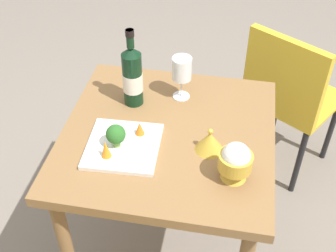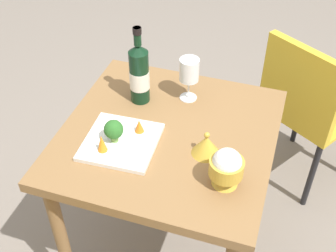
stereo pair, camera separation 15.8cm
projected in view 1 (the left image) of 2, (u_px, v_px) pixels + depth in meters
name	position (u px, v px, depth m)	size (l,w,h in m)	color
ground_plane	(168.00, 249.00, 2.09)	(8.00, 8.00, 0.00)	gray
dining_table	(168.00, 153.00, 1.67)	(0.77, 0.77, 0.75)	olive
chair_by_wall	(288.00, 92.00, 2.14)	(0.55, 0.55, 0.85)	gold
wine_bottle	(132.00, 76.00, 1.65)	(0.08, 0.08, 0.32)	black
wine_glass	(182.00, 70.00, 1.67)	(0.08, 0.08, 0.18)	white
rice_bowl	(235.00, 161.00, 1.39)	(0.11, 0.11, 0.14)	gold
rice_bowl_lid	(210.00, 141.00, 1.51)	(0.10, 0.10, 0.09)	gold
serving_plate	(123.00, 146.00, 1.53)	(0.26, 0.26, 0.02)	white
broccoli_floret	(116.00, 135.00, 1.49)	(0.07, 0.07, 0.09)	#729E4C
carrot_garnish_left	(106.00, 149.00, 1.46)	(0.03, 0.03, 0.07)	orange
carrot_garnish_right	(140.00, 128.00, 1.55)	(0.03, 0.03, 0.05)	orange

